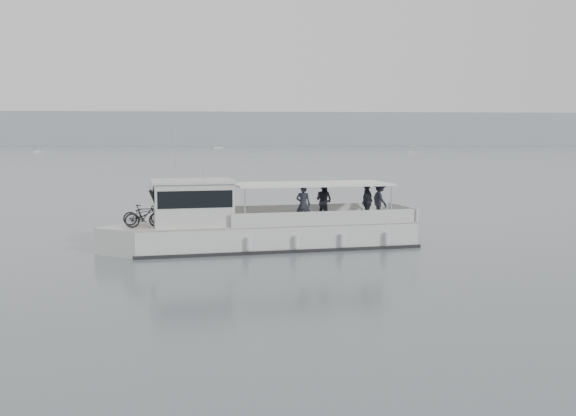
{
  "coord_description": "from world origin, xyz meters",
  "views": [
    {
      "loc": [
        -1.11,
        -23.86,
        4.33
      ],
      "look_at": [
        0.75,
        1.88,
        1.6
      ],
      "focal_mm": 40.0,
      "sensor_mm": 36.0,
      "label": 1
    }
  ],
  "objects": [
    {
      "name": "ground",
      "position": [
        0.0,
        0.0,
        0.0
      ],
      "size": [
        1400.0,
        1400.0,
        0.0
      ],
      "primitive_type": "plane",
      "color": "slate",
      "rests_on": "ground"
    },
    {
      "name": "moored_fleet",
      "position": [
        -32.6,
        212.14,
        0.36
      ],
      "size": [
        411.9,
        369.95,
        10.76
      ],
      "color": "silver",
      "rests_on": "ground"
    },
    {
      "name": "headland",
      "position": [
        0.0,
        560.0,
        14.0
      ],
      "size": [
        1400.0,
        90.0,
        28.0
      ],
      "primitive_type": "cube",
      "color": "#939EA8",
      "rests_on": "ground"
    },
    {
      "name": "tour_boat",
      "position": [
        -0.85,
        1.69,
        0.88
      ],
      "size": [
        12.83,
        4.93,
        5.34
      ],
      "rotation": [
        0.0,
        0.0,
        0.17
      ],
      "color": "silver",
      "rests_on": "ground"
    }
  ]
}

